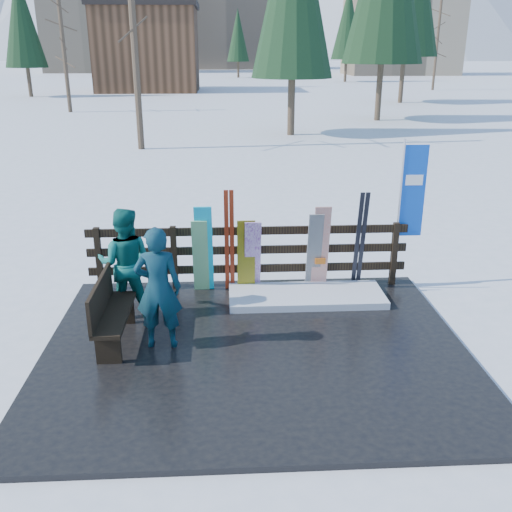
{
  "coord_description": "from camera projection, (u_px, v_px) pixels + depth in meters",
  "views": [
    {
      "loc": [
        -0.39,
        -7.21,
        4.08
      ],
      "look_at": [
        0.06,
        1.0,
        1.1
      ],
      "focal_mm": 40.0,
      "sensor_mm": 36.0,
      "label": 1
    }
  ],
  "objects": [
    {
      "name": "ground",
      "position": [
        255.0,
        352.0,
        8.18
      ],
      "size": [
        700.0,
        700.0,
        0.0
      ],
      "primitive_type": "plane",
      "color": "white",
      "rests_on": "ground"
    },
    {
      "name": "snowboard_2",
      "position": [
        246.0,
        256.0,
        9.78
      ],
      "size": [
        0.3,
        0.22,
        1.33
      ],
      "primitive_type": "cube",
      "rotation": [
        0.15,
        0.0,
        0.0
      ],
      "color": "yellow",
      "rests_on": "deck"
    },
    {
      "name": "snowboard_3",
      "position": [
        253.0,
        256.0,
        9.79
      ],
      "size": [
        0.28,
        0.38,
        1.32
      ],
      "primitive_type": "cube",
      "rotation": [
        0.26,
        0.0,
        0.0
      ],
      "color": "white",
      "rests_on": "deck"
    },
    {
      "name": "person_front",
      "position": [
        158.0,
        288.0,
        7.9
      ],
      "size": [
        0.65,
        0.43,
        1.78
      ],
      "primitive_type": "imported",
      "rotation": [
        0.0,
        0.0,
        3.14
      ],
      "color": "#0D4447",
      "rests_on": "deck"
    },
    {
      "name": "snowboard_0",
      "position": [
        204.0,
        249.0,
        9.7
      ],
      "size": [
        0.3,
        0.38,
        1.6
      ],
      "primitive_type": "cube",
      "rotation": [
        0.22,
        0.0,
        0.0
      ],
      "color": "#12D4F4",
      "rests_on": "deck"
    },
    {
      "name": "person_back",
      "position": [
        125.0,
        263.0,
        8.88
      ],
      "size": [
        0.87,
        0.69,
        1.75
      ],
      "primitive_type": "imported",
      "rotation": [
        0.0,
        0.0,
        3.11
      ],
      "color": "#106158",
      "rests_on": "deck"
    },
    {
      "name": "snowboard_1",
      "position": [
        200.0,
        256.0,
        9.74
      ],
      "size": [
        0.27,
        0.33,
        1.35
      ],
      "primitive_type": "cube",
      "rotation": [
        0.23,
        0.0,
        0.0
      ],
      "color": "silver",
      "rests_on": "deck"
    },
    {
      "name": "resort_buildings",
      "position": [
        229.0,
        19.0,
        113.2
      ],
      "size": [
        73.0,
        87.6,
        22.6
      ],
      "color": "tan",
      "rests_on": "ground"
    },
    {
      "name": "snowboard_4",
      "position": [
        314.0,
        252.0,
        9.83
      ],
      "size": [
        0.25,
        0.31,
        1.43
      ],
      "primitive_type": "cube",
      "rotation": [
        0.2,
        0.0,
        0.0
      ],
      "color": "black",
      "rests_on": "deck"
    },
    {
      "name": "bench",
      "position": [
        109.0,
        310.0,
        8.12
      ],
      "size": [
        0.41,
        1.5,
        0.97
      ],
      "color": "black",
      "rests_on": "deck"
    },
    {
      "name": "ski_pair_b",
      "position": [
        360.0,
        240.0,
        9.87
      ],
      "size": [
        0.16,
        0.34,
        1.78
      ],
      "color": "black",
      "rests_on": "deck"
    },
    {
      "name": "snow_patch",
      "position": [
        306.0,
        296.0,
        9.68
      ],
      "size": [
        2.62,
        1.0,
        0.12
      ],
      "primitive_type": "cube",
      "color": "white",
      "rests_on": "deck"
    },
    {
      "name": "fence",
      "position": [
        249.0,
        252.0,
        9.99
      ],
      "size": [
        5.6,
        0.1,
        1.15
      ],
      "color": "black",
      "rests_on": "deck"
    },
    {
      "name": "trees",
      "position": [
        279.0,
        24.0,
        50.59
      ],
      "size": [
        41.98,
        68.84,
        14.25
      ],
      "color": "#382B1E",
      "rests_on": "ground"
    },
    {
      "name": "rental_flag",
      "position": [
        410.0,
        197.0,
        9.86
      ],
      "size": [
        0.45,
        0.04,
        2.6
      ],
      "color": "silver",
      "rests_on": "deck"
    },
    {
      "name": "snowboard_5",
      "position": [
        321.0,
        249.0,
        9.81
      ],
      "size": [
        0.28,
        0.28,
        1.55
      ],
      "primitive_type": "cube",
      "rotation": [
        0.16,
        0.0,
        0.0
      ],
      "color": "silver",
      "rests_on": "deck"
    },
    {
      "name": "deck",
      "position": [
        255.0,
        349.0,
        8.17
      ],
      "size": [
        6.0,
        5.0,
        0.08
      ],
      "primitive_type": "cube",
      "color": "black",
      "rests_on": "ground"
    },
    {
      "name": "ski_pair_a",
      "position": [
        229.0,
        241.0,
        9.75
      ],
      "size": [
        0.16,
        0.23,
        1.84
      ],
      "color": "#9F2B13",
      "rests_on": "deck"
    }
  ]
}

